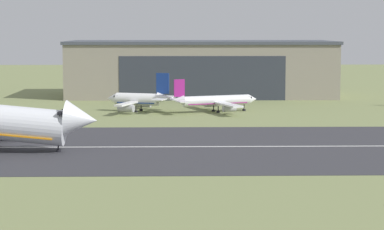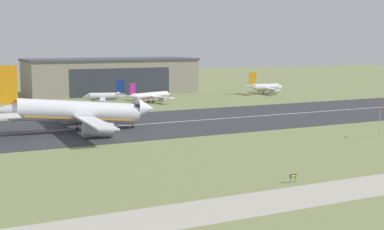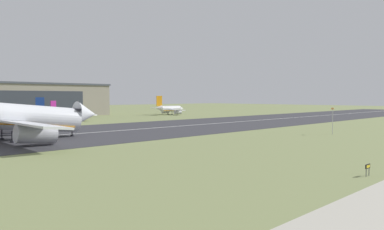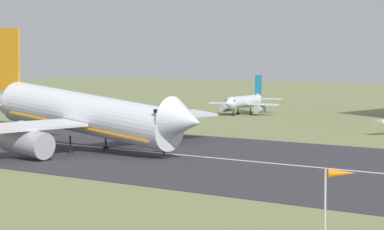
# 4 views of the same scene
# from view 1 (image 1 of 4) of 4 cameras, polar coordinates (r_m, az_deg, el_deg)

# --- Properties ---
(ground_plane) EXTENTS (698.47, 698.47, 0.00)m
(ground_plane) POSITION_cam_1_polar(r_m,az_deg,el_deg) (78.69, 8.15, -8.25)
(ground_plane) COLOR #7A8451
(runway_strip) EXTENTS (458.47, 51.12, 0.06)m
(runway_strip) POSITION_cam_1_polar(r_m,az_deg,el_deg) (128.46, 4.41, -2.42)
(runway_strip) COLOR #333338
(runway_strip) RESTS_ON ground_plane
(runway_centreline) EXTENTS (412.62, 0.70, 0.01)m
(runway_centreline) POSITION_cam_1_polar(r_m,az_deg,el_deg) (128.46, 4.41, -2.40)
(runway_centreline) COLOR silver
(runway_centreline) RESTS_ON runway_strip
(hangar_building) EXTENTS (79.28, 33.04, 16.55)m
(hangar_building) POSITION_cam_1_polar(r_m,az_deg,el_deg) (226.61, 0.65, 3.59)
(hangar_building) COLOR gray
(hangar_building) RESTS_ON ground_plane
(airplane_parked_west) EXTENTS (22.70, 23.71, 8.21)m
(airplane_parked_west) POSITION_cam_1_polar(r_m,az_deg,el_deg) (181.14, 1.79, 1.08)
(airplane_parked_west) COLOR white
(airplane_parked_west) RESTS_ON ground_plane
(airplane_parked_far_east) EXTENTS (17.87, 23.12, 9.55)m
(airplane_parked_far_east) POSITION_cam_1_polar(r_m,az_deg,el_deg) (182.80, -4.09, 1.17)
(airplane_parked_far_east) COLOR white
(airplane_parked_far_east) RESTS_ON ground_plane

